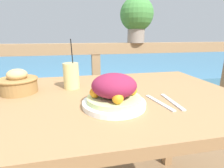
# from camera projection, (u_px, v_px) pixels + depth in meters

# --- Properties ---
(patio_table) EXTENTS (1.17, 0.81, 0.76)m
(patio_table) POSITION_uv_depth(u_px,v_px,m) (114.00, 114.00, 0.84)
(patio_table) COLOR #997047
(patio_table) RESTS_ON ground_plane
(railing_fence) EXTENTS (2.80, 0.08, 0.96)m
(railing_fence) POSITION_uv_depth(u_px,v_px,m) (96.00, 70.00, 1.52)
(railing_fence) COLOR #937551
(railing_fence) RESTS_ON ground_plane
(sea_backdrop) EXTENTS (12.00, 4.00, 0.44)m
(sea_backdrop) POSITION_uv_depth(u_px,v_px,m) (84.00, 71.00, 4.01)
(sea_backdrop) COLOR teal
(sea_backdrop) RESTS_ON ground_plane
(salad_plate) EXTENTS (0.24, 0.24, 0.13)m
(salad_plate) POSITION_uv_depth(u_px,v_px,m) (114.00, 92.00, 0.66)
(salad_plate) COLOR white
(salad_plate) RESTS_ON patio_table
(drink_glass) EXTENTS (0.08, 0.08, 0.25)m
(drink_glass) POSITION_uv_depth(u_px,v_px,m) (71.00, 76.00, 0.89)
(drink_glass) COLOR #DBCC7F
(drink_glass) RESTS_ON patio_table
(bread_basket) EXTENTS (0.18, 0.18, 0.11)m
(bread_basket) POSITION_uv_depth(u_px,v_px,m) (18.00, 83.00, 0.82)
(bread_basket) COLOR olive
(bread_basket) RESTS_ON patio_table
(potted_plant) EXTENTS (0.28, 0.28, 0.37)m
(potted_plant) POSITION_uv_depth(u_px,v_px,m) (137.00, 16.00, 1.47)
(potted_plant) COLOR gray
(potted_plant) RESTS_ON railing_fence
(fork) EXTENTS (0.05, 0.18, 0.00)m
(fork) POSITION_uv_depth(u_px,v_px,m) (159.00, 102.00, 0.71)
(fork) COLOR silver
(fork) RESTS_ON patio_table
(knife) EXTENTS (0.02, 0.18, 0.00)m
(knife) POSITION_uv_depth(u_px,v_px,m) (172.00, 102.00, 0.72)
(knife) COLOR silver
(knife) RESTS_ON patio_table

